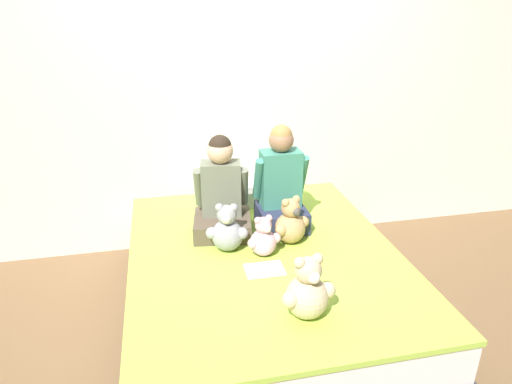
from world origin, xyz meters
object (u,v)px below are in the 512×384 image
(child_on_right, at_px, (281,186))
(sign_card, at_px, (265,269))
(teddy_bear_at_foot_of_bed, at_px, (307,291))
(pillow_at_headboard, at_px, (241,193))
(teddy_bear_held_by_right_child, at_px, (290,224))
(teddy_bear_between_children, at_px, (263,239))
(bed, at_px, (264,285))
(teddy_bear_held_by_left_child, at_px, (227,231))
(child_on_left, at_px, (221,195))

(child_on_right, relative_size, sign_card, 3.13)
(teddy_bear_at_foot_of_bed, distance_m, sign_card, 0.44)
(pillow_at_headboard, bearing_deg, sign_card, -92.57)
(teddy_bear_held_by_right_child, xyz_separation_m, teddy_bear_between_children, (-0.19, -0.11, -0.02))
(pillow_at_headboard, bearing_deg, teddy_bear_between_children, -90.93)
(bed, distance_m, teddy_bear_held_by_left_child, 0.41)
(child_on_right, bearing_deg, bed, -120.38)
(teddy_bear_held_by_left_child, xyz_separation_m, teddy_bear_held_by_right_child, (0.38, 0.01, 0.00))
(bed, xyz_separation_m, teddy_bear_at_foot_of_bed, (0.06, -0.60, 0.36))
(child_on_left, height_order, sign_card, child_on_left)
(teddy_bear_between_children, relative_size, teddy_bear_at_foot_of_bed, 0.77)
(bed, relative_size, teddy_bear_held_by_right_child, 6.47)
(bed, bearing_deg, child_on_right, 59.92)
(bed, bearing_deg, pillow_at_headboard, 90.00)
(child_on_right, height_order, teddy_bear_between_children, child_on_right)
(bed, xyz_separation_m, child_on_right, (0.18, 0.30, 0.50))
(child_on_right, bearing_deg, teddy_bear_held_by_right_child, -90.04)
(bed, relative_size, teddy_bear_between_children, 7.75)
(child_on_left, xyz_separation_m, teddy_bear_between_children, (0.19, -0.33, -0.14))
(teddy_bear_held_by_right_child, xyz_separation_m, sign_card, (-0.22, -0.27, -0.12))
(child_on_left, height_order, teddy_bear_held_by_right_child, child_on_left)
(child_on_right, xyz_separation_m, sign_card, (-0.22, -0.49, -0.27))
(child_on_right, distance_m, pillow_at_headboard, 0.53)
(teddy_bear_held_by_left_child, bearing_deg, teddy_bear_between_children, -15.13)
(teddy_bear_held_by_left_child, relative_size, teddy_bear_between_children, 1.20)
(teddy_bear_between_children, bearing_deg, sign_card, -113.24)
(teddy_bear_held_by_left_child, relative_size, pillow_at_headboard, 0.62)
(pillow_at_headboard, bearing_deg, teddy_bear_at_foot_of_bed, -87.55)
(child_on_left, height_order, teddy_bear_between_children, child_on_left)
(child_on_right, distance_m, teddy_bear_at_foot_of_bed, 0.92)
(child_on_right, relative_size, teddy_bear_between_children, 2.71)
(child_on_right, distance_m, teddy_bear_held_by_left_child, 0.47)
(child_on_right, bearing_deg, child_on_left, 179.68)
(child_on_right, height_order, teddy_bear_held_by_left_child, child_on_right)
(child_on_left, relative_size, teddy_bear_between_children, 2.54)
(sign_card, bearing_deg, child_on_right, 66.08)
(teddy_bear_at_foot_of_bed, height_order, sign_card, teddy_bear_at_foot_of_bed)
(bed, relative_size, teddy_bear_held_by_left_child, 6.48)
(sign_card, bearing_deg, teddy_bear_held_by_left_child, 121.80)
(child_on_left, bearing_deg, teddy_bear_held_by_right_child, -22.71)
(bed, bearing_deg, sign_card, -102.65)
(bed, bearing_deg, teddy_bear_between_children, -113.42)
(teddy_bear_held_by_left_child, height_order, teddy_bear_between_children, teddy_bear_held_by_left_child)
(child_on_left, bearing_deg, teddy_bear_held_by_left_child, -82.93)
(teddy_bear_held_by_right_child, bearing_deg, teddy_bear_between_children, -174.93)
(child_on_right, relative_size, teddy_bear_held_by_left_child, 2.27)
(child_on_right, height_order, teddy_bear_held_by_right_child, child_on_right)
(child_on_right, height_order, teddy_bear_at_foot_of_bed, child_on_right)
(child_on_left, distance_m, sign_card, 0.57)
(teddy_bear_held_by_right_child, distance_m, teddy_bear_between_children, 0.22)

